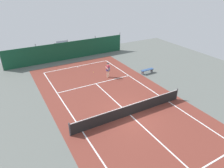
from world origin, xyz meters
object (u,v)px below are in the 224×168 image
at_px(parked_car, 63,48).
at_px(courtside_bench, 147,70).
at_px(tennis_player, 108,69).
at_px(tennis_ball_near_player, 93,72).
at_px(tennis_net, 130,110).

bearing_deg(parked_car, courtside_bench, -57.60).
relative_size(tennis_player, tennis_ball_near_player, 24.85).
bearing_deg(courtside_bench, tennis_ball_near_player, 148.39).
distance_m(tennis_net, tennis_player, 7.47).
bearing_deg(tennis_ball_near_player, courtside_bench, -31.61).
bearing_deg(parked_car, tennis_ball_near_player, -79.58).
height_order(tennis_net, parked_car, parked_car).
bearing_deg(tennis_net, tennis_ball_near_player, 83.78).
distance_m(tennis_net, parked_car, 17.51).
relative_size(parked_car, courtside_bench, 2.70).
xyz_separation_m(tennis_player, parked_car, (-1.79, 10.30, -0.12)).
distance_m(tennis_ball_near_player, courtside_bench, 6.24).
bearing_deg(tennis_ball_near_player, tennis_net, -96.22).
xyz_separation_m(tennis_net, parked_car, (0.10, 17.51, 0.33)).
height_order(tennis_player, parked_car, parked_car).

